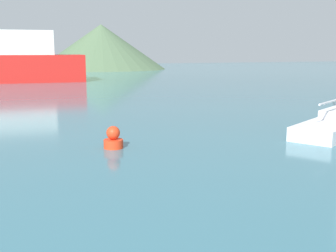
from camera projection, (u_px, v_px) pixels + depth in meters
The scene contains 2 objects.
buoy_marker at pixel (113, 139), 15.94m from camera, with size 0.74×0.74×0.85m.
hill_central at pixel (101, 47), 85.36m from camera, with size 25.93×25.93×8.95m.
Camera 1 is at (-4.37, 1.27, 3.64)m, focal length 45.00 mm.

